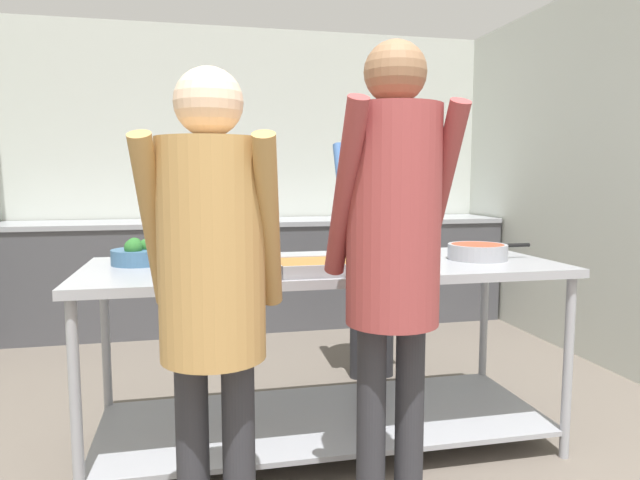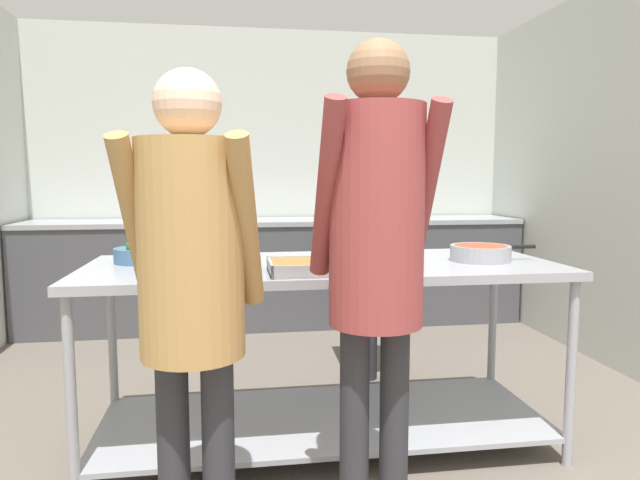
% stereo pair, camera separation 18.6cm
% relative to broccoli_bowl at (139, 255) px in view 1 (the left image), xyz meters
% --- Properties ---
extents(wall_rear, '(4.46, 0.06, 2.65)m').
position_rel_broccoli_bowl_xyz_m(wall_rear, '(0.82, 2.57, 0.38)').
color(wall_rear, silver).
rests_on(wall_rear, ground_plane).
extents(wall_right, '(0.06, 4.52, 2.65)m').
position_rel_broccoli_bowl_xyz_m(wall_right, '(3.02, 0.37, 0.38)').
color(wall_right, silver).
rests_on(wall_right, ground_plane).
extents(back_counter, '(4.30, 0.65, 0.94)m').
position_rel_broccoli_bowl_xyz_m(back_counter, '(0.82, 2.20, -0.47)').
color(back_counter, '#4C4C51').
rests_on(back_counter, ground_plane).
extents(serving_counter, '(2.22, 0.88, 0.90)m').
position_rel_broccoli_bowl_xyz_m(serving_counter, '(0.86, -0.15, -0.34)').
color(serving_counter, '#9EA0A8').
rests_on(serving_counter, ground_plane).
extents(broccoli_bowl, '(0.26, 0.26, 0.13)m').
position_rel_broccoli_bowl_xyz_m(broccoli_bowl, '(0.00, 0.00, 0.00)').
color(broccoli_bowl, '#3D668C').
rests_on(broccoli_bowl, serving_counter).
extents(serving_tray_vegetables, '(0.38, 0.30, 0.05)m').
position_rel_broccoli_bowl_xyz_m(serving_tray_vegetables, '(0.36, -0.22, -0.02)').
color(serving_tray_vegetables, '#9EA0A8').
rests_on(serving_tray_vegetables, serving_counter).
extents(serving_tray_roast, '(0.49, 0.30, 0.05)m').
position_rel_broccoli_bowl_xyz_m(serving_tray_roast, '(0.83, -0.42, -0.02)').
color(serving_tray_roast, '#9EA0A8').
rests_on(serving_tray_roast, serving_counter).
extents(plate_stack, '(0.28, 0.28, 0.06)m').
position_rel_broccoli_bowl_xyz_m(plate_stack, '(1.24, 0.11, -0.02)').
color(plate_stack, white).
rests_on(plate_stack, serving_counter).
extents(sauce_pan, '(0.43, 0.29, 0.08)m').
position_rel_broccoli_bowl_xyz_m(sauce_pan, '(1.64, -0.20, -0.00)').
color(sauce_pan, '#9EA0A8').
rests_on(sauce_pan, serving_counter).
extents(guest_serving_left, '(0.47, 0.39, 1.63)m').
position_rel_broccoli_bowl_xyz_m(guest_serving_left, '(0.31, -1.00, 0.07)').
color(guest_serving_left, '#2D2D33').
rests_on(guest_serving_left, ground_plane).
extents(guest_serving_right, '(0.42, 0.35, 1.75)m').
position_rel_broccoli_bowl_xyz_m(guest_serving_right, '(0.92, -0.95, 0.16)').
color(guest_serving_right, '#2D2D33').
rests_on(guest_serving_right, ground_plane).
extents(cook_behind_counter, '(0.47, 0.38, 1.72)m').
position_rel_broccoli_bowl_xyz_m(cook_behind_counter, '(1.38, 0.70, 0.12)').
color(cook_behind_counter, '#2D2D33').
rests_on(cook_behind_counter, ground_plane).
extents(water_bottle, '(0.07, 0.07, 0.27)m').
position_rel_broccoli_bowl_xyz_m(water_bottle, '(2.01, 2.26, 0.12)').
color(water_bottle, '#23602D').
rests_on(water_bottle, back_counter).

